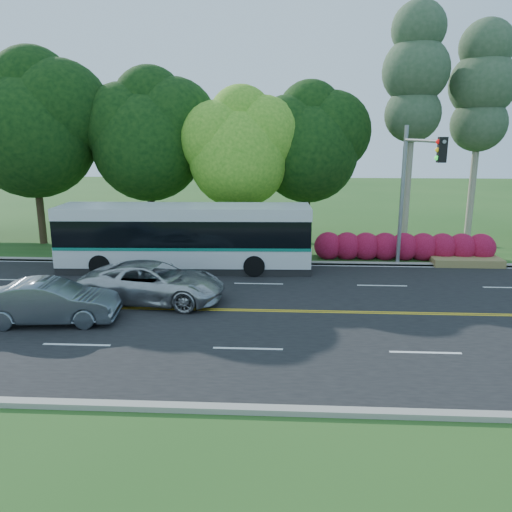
{
  "coord_description": "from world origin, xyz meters",
  "views": [
    {
      "loc": [
        0.53,
        -17.99,
        6.58
      ],
      "look_at": [
        -0.54,
        2.0,
        1.67
      ],
      "focal_mm": 35.0,
      "sensor_mm": 36.0,
      "label": 1
    }
  ],
  "objects_px": {
    "transit_bus": "(185,238)",
    "sedan": "(51,302)",
    "traffic_signal": "(413,177)",
    "suv": "(154,282)"
  },
  "relations": [
    {
      "from": "transit_bus",
      "to": "sedan",
      "type": "relative_size",
      "value": 2.63
    },
    {
      "from": "traffic_signal",
      "to": "suv",
      "type": "relative_size",
      "value": 1.23
    },
    {
      "from": "traffic_signal",
      "to": "transit_bus",
      "type": "height_order",
      "value": "traffic_signal"
    },
    {
      "from": "traffic_signal",
      "to": "suv",
      "type": "distance_m",
      "value": 12.58
    },
    {
      "from": "traffic_signal",
      "to": "sedan",
      "type": "distance_m",
      "value": 16.26
    },
    {
      "from": "traffic_signal",
      "to": "transit_bus",
      "type": "relative_size",
      "value": 0.57
    },
    {
      "from": "suv",
      "to": "traffic_signal",
      "type": "bearing_deg",
      "value": -61.37
    },
    {
      "from": "traffic_signal",
      "to": "suv",
      "type": "height_order",
      "value": "traffic_signal"
    },
    {
      "from": "suv",
      "to": "sedan",
      "type": "bearing_deg",
      "value": 135.75
    },
    {
      "from": "traffic_signal",
      "to": "transit_bus",
      "type": "xyz_separation_m",
      "value": [
        -10.74,
        0.37,
        -3.07
      ]
    }
  ]
}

